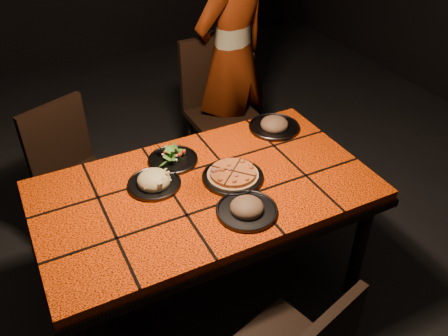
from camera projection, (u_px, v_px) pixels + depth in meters
name	position (u px, v px, depth m)	size (l,w,h in m)	color
room_shell	(201.00, 34.00, 1.83)	(6.04, 7.04, 3.08)	black
dining_table	(205.00, 199.00, 2.32)	(1.62, 0.92, 0.75)	#FF4608
chair_far_left	(72.00, 167.00, 2.80)	(0.53, 0.53, 0.90)	black
chair_far_right	(218.00, 101.00, 3.33)	(0.46, 0.46, 1.01)	black
diner	(232.00, 58.00, 3.24)	(0.63, 0.41, 1.72)	brown
plate_pizza	(233.00, 175.00, 2.31)	(0.36, 0.36, 0.04)	#323236
plate_pasta	(154.00, 182.00, 2.26)	(0.26, 0.26, 0.08)	#323236
plate_salad	(173.00, 157.00, 2.42)	(0.26, 0.26, 0.07)	#323236
plate_mushroom_a	(247.00, 208.00, 2.11)	(0.28, 0.28, 0.09)	#323236
plate_mushroom_b	(274.00, 125.00, 2.68)	(0.29, 0.29, 0.10)	#323236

